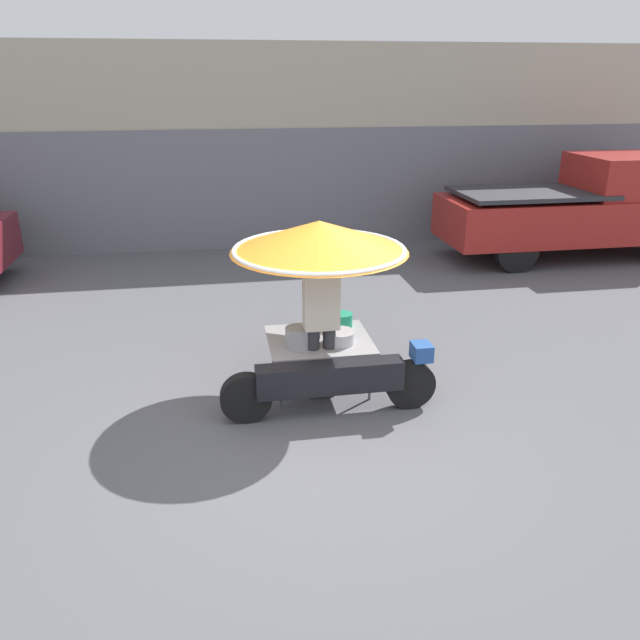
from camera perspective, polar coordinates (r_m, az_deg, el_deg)
The scene contains 5 objects.
ground_plane at distance 6.45m, azimuth 0.04°, elevation -10.20°, with size 36.00×36.00×0.00m, color #56565B.
shopfront_building at distance 14.01m, azimuth -6.19°, elevation 15.63°, with size 28.00×2.06×4.01m.
vendor_motorcycle_cart at distance 6.71m, azimuth 0.09°, elevation 5.33°, with size 2.31×1.93×1.95m.
vendor_person at distance 6.72m, azimuth 0.11°, elevation 0.20°, with size 0.38×0.23×1.68m.
pickup_truck at distance 13.42m, azimuth 23.16°, elevation 9.35°, with size 5.39×1.77×1.97m.
Camera 1 is at (-0.95, -5.41, 3.38)m, focal length 35.00 mm.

